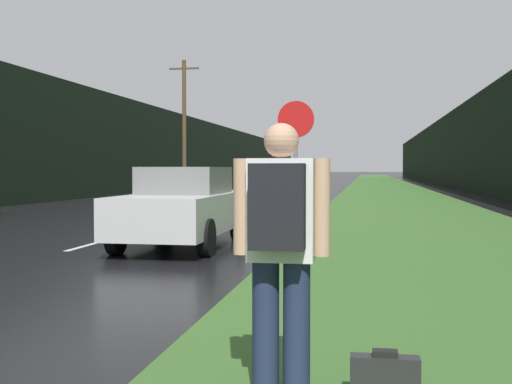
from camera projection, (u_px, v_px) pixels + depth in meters
The scene contains 11 objects.
grass_verge at pixel (390, 193), 39.44m from camera, with size 6.00×240.00×0.02m, color #386028.
lane_stripe_c at pixel (100, 242), 13.25m from camera, with size 0.12×3.00×0.01m, color silver.
lane_stripe_d at pixel (191, 217), 20.14m from camera, with size 0.12×3.00×0.01m, color silver.
treeline_far_side at pixel (177, 152), 52.03m from camera, with size 2.00×140.00×5.77m, color black.
treeline_near_side at pixel (467, 149), 48.15m from camera, with size 2.00×140.00×5.98m, color black.
utility_pole_far at pixel (184, 125), 38.08m from camera, with size 1.80×0.24×7.95m.
stop_sign at pixel (296, 162), 11.25m from camera, with size 0.64×0.07×2.70m.
hitchhiker_with_backpack at pixel (281, 243), 4.12m from camera, with size 0.63×0.43×1.81m.
suitcase at pixel (385, 379), 4.15m from camera, with size 0.45×0.14×0.35m.
car_passing_near at pixel (183, 207), 12.51m from camera, with size 1.84×4.34×1.55m.
car_passing_far at pixel (312, 180), 41.44m from camera, with size 1.97×4.75×1.45m.
Camera 1 is at (5.46, -0.24, 1.52)m, focal length 45.00 mm.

